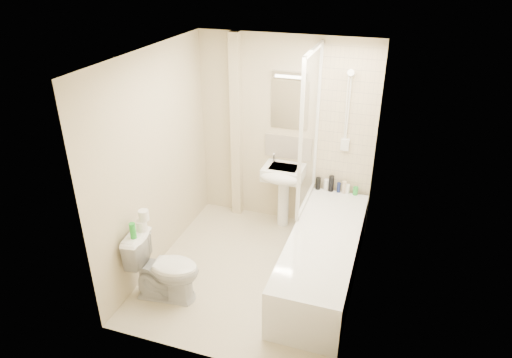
% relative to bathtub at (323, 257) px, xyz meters
% --- Properties ---
extents(floor, '(2.50, 2.50, 0.00)m').
position_rel_bathtub_xyz_m(floor, '(-0.75, -0.13, -0.29)').
color(floor, beige).
rests_on(floor, ground).
extents(wall_back, '(2.20, 0.02, 2.40)m').
position_rel_bathtub_xyz_m(wall_back, '(-0.75, 1.12, 0.91)').
color(wall_back, beige).
rests_on(wall_back, ground).
extents(wall_left, '(0.02, 2.50, 2.40)m').
position_rel_bathtub_xyz_m(wall_left, '(-1.85, -0.13, 0.91)').
color(wall_left, beige).
rests_on(wall_left, ground).
extents(wall_right, '(0.02, 2.50, 2.40)m').
position_rel_bathtub_xyz_m(wall_right, '(0.35, -0.13, 0.91)').
color(wall_right, beige).
rests_on(wall_right, ground).
extents(ceiling, '(2.20, 2.50, 0.02)m').
position_rel_bathtub_xyz_m(ceiling, '(-0.75, -0.13, 2.11)').
color(ceiling, white).
rests_on(ceiling, wall_back).
extents(tile_back, '(0.70, 0.01, 1.75)m').
position_rel_bathtub_xyz_m(tile_back, '(0.00, 1.10, 1.14)').
color(tile_back, beige).
rests_on(tile_back, wall_back).
extents(tile_right, '(0.01, 2.10, 1.75)m').
position_rel_bathtub_xyz_m(tile_right, '(0.34, 0.00, 1.14)').
color(tile_right, beige).
rests_on(tile_right, wall_right).
extents(pipe_boxing, '(0.12, 0.12, 2.40)m').
position_rel_bathtub_xyz_m(pipe_boxing, '(-1.37, 1.06, 0.91)').
color(pipe_boxing, beige).
rests_on(pipe_boxing, ground).
extents(splashback, '(0.60, 0.02, 0.30)m').
position_rel_bathtub_xyz_m(splashback, '(-0.70, 1.11, 0.74)').
color(splashback, beige).
rests_on(splashback, wall_back).
extents(mirror, '(0.46, 0.01, 0.60)m').
position_rel_bathtub_xyz_m(mirror, '(-0.70, 1.10, 1.29)').
color(mirror, white).
rests_on(mirror, wall_back).
extents(strip_light, '(0.42, 0.07, 0.07)m').
position_rel_bathtub_xyz_m(strip_light, '(-0.70, 1.08, 1.66)').
color(strip_light, silver).
rests_on(strip_light, wall_back).
extents(bathtub, '(0.70, 2.10, 0.55)m').
position_rel_bathtub_xyz_m(bathtub, '(0.00, 0.00, 0.00)').
color(bathtub, white).
rests_on(bathtub, ground).
extents(shower_screen, '(0.04, 0.92, 1.80)m').
position_rel_bathtub_xyz_m(shower_screen, '(-0.35, 0.66, 1.16)').
color(shower_screen, white).
rests_on(shower_screen, bathtub).
extents(shower_fixture, '(0.10, 0.16, 0.99)m').
position_rel_bathtub_xyz_m(shower_fixture, '(-0.00, 1.06, 1.26)').
color(shower_fixture, white).
rests_on(shower_fixture, wall_back).
extents(pedestal_sink, '(0.50, 0.47, 0.96)m').
position_rel_bathtub_xyz_m(pedestal_sink, '(-0.70, 0.88, 0.38)').
color(pedestal_sink, white).
rests_on(pedestal_sink, ground).
extents(bottle_black_a, '(0.06, 0.06, 0.16)m').
position_rel_bathtub_xyz_m(bottle_black_a, '(-0.28, 1.03, 0.34)').
color(bottle_black_a, black).
rests_on(bottle_black_a, bathtub).
extents(bottle_white_a, '(0.06, 0.06, 0.15)m').
position_rel_bathtub_xyz_m(bottle_white_a, '(-0.18, 1.03, 0.34)').
color(bottle_white_a, silver).
rests_on(bottle_white_a, bathtub).
extents(bottle_black_b, '(0.07, 0.07, 0.21)m').
position_rel_bathtub_xyz_m(bottle_black_b, '(-0.12, 1.03, 0.36)').
color(bottle_black_b, black).
rests_on(bottle_black_b, bathtub).
extents(bottle_blue, '(0.04, 0.04, 0.13)m').
position_rel_bathtub_xyz_m(bottle_blue, '(-0.02, 1.03, 0.33)').
color(bottle_blue, navy).
rests_on(bottle_blue, bathtub).
extents(bottle_cream, '(0.05, 0.05, 0.15)m').
position_rel_bathtub_xyz_m(bottle_cream, '(0.04, 1.03, 0.34)').
color(bottle_cream, beige).
rests_on(bottle_cream, bathtub).
extents(bottle_white_b, '(0.05, 0.05, 0.12)m').
position_rel_bathtub_xyz_m(bottle_white_b, '(0.09, 1.03, 0.32)').
color(bottle_white_b, white).
rests_on(bottle_white_b, bathtub).
extents(bottle_green, '(0.06, 0.06, 0.10)m').
position_rel_bathtub_xyz_m(bottle_green, '(0.19, 1.03, 0.31)').
color(bottle_green, green).
rests_on(bottle_green, bathtub).
extents(toilet, '(0.56, 0.80, 0.72)m').
position_rel_bathtub_xyz_m(toilet, '(-1.47, -0.78, 0.07)').
color(toilet, white).
rests_on(toilet, ground).
extents(toilet_roll_lower, '(0.11, 0.11, 0.11)m').
position_rel_bathtub_xyz_m(toilet_roll_lower, '(-1.72, -0.72, 0.49)').
color(toilet_roll_lower, white).
rests_on(toilet_roll_lower, toilet).
extents(toilet_roll_upper, '(0.10, 0.10, 0.11)m').
position_rel_bathtub_xyz_m(toilet_roll_upper, '(-1.70, -0.69, 0.60)').
color(toilet_roll_upper, white).
rests_on(toilet_roll_upper, toilet_roll_lower).
extents(green_bottle, '(0.06, 0.06, 0.16)m').
position_rel_bathtub_xyz_m(green_bottle, '(-1.72, -0.87, 0.52)').
color(green_bottle, green).
rests_on(green_bottle, toilet).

